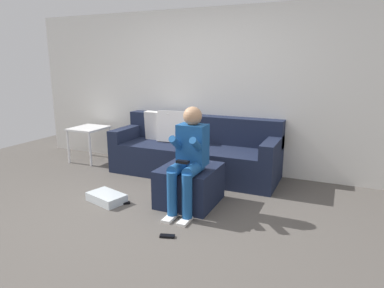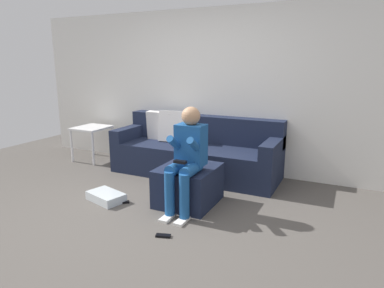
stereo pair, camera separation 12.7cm
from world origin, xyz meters
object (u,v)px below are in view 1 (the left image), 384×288
Objects in this scene: ottoman at (190,185)px; person_seated at (189,154)px; side_table at (89,132)px; couch_sectional at (194,152)px; remote_near_ottoman at (167,236)px; remote_by_storage_bin at (122,203)px; storage_bin at (107,198)px.

ottoman is 0.48m from person_seated.
couch_sectional is at bearing 2.00° from side_table.
couch_sectional reaches higher than remote_near_ottoman.
remote_near_ottoman and remote_by_storage_bin have the same top height.
side_table is at bearing 153.96° from person_seated.
ottoman is at bearing 22.10° from storage_bin.
person_seated reaches higher than side_table.
ottoman is at bearing 111.95° from person_seated.
remote_near_ottoman is at bearing -36.53° from side_table.
storage_bin reaches higher than remote_near_ottoman.
ottoman is 4.88× the size of remote_near_ottoman.
couch_sectional reaches higher than remote_by_storage_bin.
remote_by_storage_bin is (-0.86, 0.48, 0.00)m from remote_near_ottoman.
remote_by_storage_bin is at bearing 3.45° from storage_bin.
couch_sectional is at bearing 110.86° from ottoman.
ottoman is at bearing -22.92° from side_table.
side_table reaches higher than ottoman.
person_seated is at bearing -68.05° from ottoman.
couch_sectional is 13.02× the size of remote_by_storage_bin.
remote_by_storage_bin is at bearing 134.20° from remote_near_ottoman.
side_table reaches higher than remote_near_ottoman.
ottoman is at bearing -11.07° from remote_by_storage_bin.
storage_bin is at bearing -110.48° from couch_sectional.
ottoman reaches higher than remote_by_storage_bin.
person_seated is at bearing 79.05° from remote_near_ottoman.
person_seated is 6.19× the size of remote_by_storage_bin.
ottoman reaches higher than storage_bin.
storage_bin is (-1.01, -0.19, -0.61)m from person_seated.
remote_by_storage_bin is at bearing -167.57° from person_seated.
remote_near_ottoman is (1.08, -0.47, -0.04)m from storage_bin.
side_table is 3.04× the size of remote_by_storage_bin.
remote_near_ottoman is at bearing -80.37° from ottoman.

